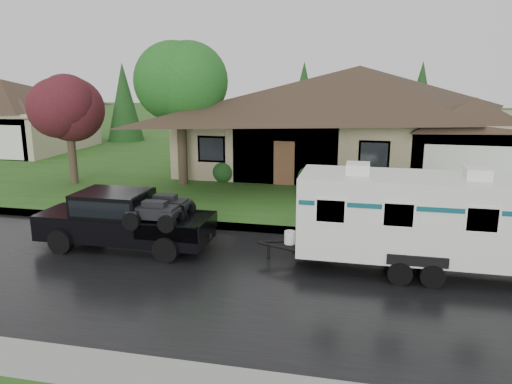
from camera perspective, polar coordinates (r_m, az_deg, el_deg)
ground at (r=15.31m, az=2.24°, el=-7.20°), size 140.00×140.00×0.00m
road at (r=13.49m, az=0.69°, el=-10.13°), size 140.00×8.00×0.01m
curb at (r=17.37m, az=3.58°, el=-4.39°), size 140.00×0.50×0.15m
lawn at (r=29.68m, az=7.46°, el=3.08°), size 140.00×26.00×0.15m
house_main at (r=27.98m, az=12.20°, el=9.52°), size 19.44×10.80×6.90m
house_far at (r=38.64m, az=-26.80°, el=8.51°), size 10.80×8.64×5.80m
tree_left_green at (r=23.80m, az=-8.69°, el=12.46°), size 4.24×4.24×7.02m
tree_red at (r=25.33m, az=-20.67°, el=8.95°), size 3.15×3.15×5.21m
shrub_row at (r=23.87m, az=11.03°, el=1.79°), size 13.60×1.00×1.00m
pickup_truck at (r=16.19m, az=-15.09°, el=-2.89°), size 5.41×2.06×1.80m
travel_trailer at (r=14.32m, az=17.83°, el=-2.65°), size 6.68×2.35×3.00m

